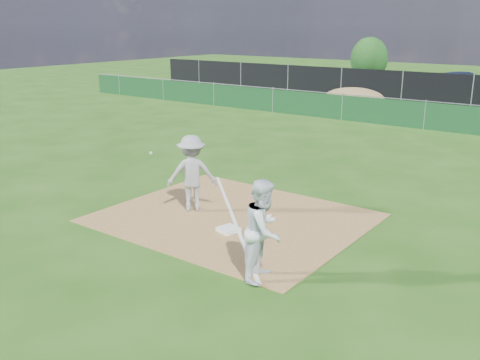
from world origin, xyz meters
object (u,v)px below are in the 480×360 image
at_px(play_at_first, 192,173).
at_px(car_left, 419,83).
at_px(runner, 264,230).
at_px(first_base, 229,229).
at_px(tree_left, 369,59).
at_px(car_mid, 463,86).

height_order(play_at_first, car_left, play_at_first).
distance_m(runner, car_left, 28.83).
bearing_deg(first_base, tree_left, 108.40).
distance_m(runner, tree_left, 35.88).
bearing_deg(tree_left, first_base, -71.60).
xyz_separation_m(play_at_first, runner, (3.51, -2.02, -0.02)).
height_order(runner, tree_left, tree_left).
xyz_separation_m(first_base, car_left, (-4.76, 26.65, 0.65)).
distance_m(car_left, tree_left, 8.20).
distance_m(play_at_first, tree_left, 32.86).
bearing_deg(car_left, tree_left, 53.18).
xyz_separation_m(runner, tree_left, (-12.60, 33.59, 0.84)).
distance_m(runner, car_mid, 27.96).
xyz_separation_m(first_base, runner, (1.90, -1.40, 0.89)).
bearing_deg(car_mid, tree_left, 72.42).
bearing_deg(first_base, play_at_first, 159.05).
xyz_separation_m(runner, car_left, (-6.65, 28.05, -0.24)).
distance_m(first_base, play_at_first, 1.96).
bearing_deg(play_at_first, car_left, 96.88).
relative_size(play_at_first, car_mid, 0.40).
xyz_separation_m(first_base, car_mid, (-1.90, 26.30, 0.73)).
height_order(runner, car_mid, runner).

